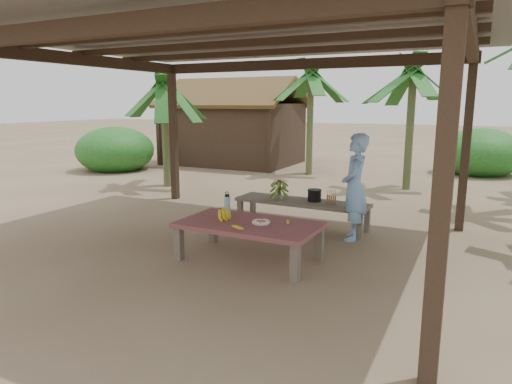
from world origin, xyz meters
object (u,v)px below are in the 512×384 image
at_px(ripe_banana_bunch, 220,213).
at_px(plate, 261,222).
at_px(cooking_pot, 314,196).
at_px(woman, 355,187).
at_px(water_flask, 227,205).
at_px(work_table, 249,227).
at_px(bench, 302,204).

height_order(ripe_banana_bunch, plate, ripe_banana_bunch).
bearing_deg(plate, cooking_pot, 87.17).
bearing_deg(ripe_banana_bunch, plate, 4.68).
bearing_deg(cooking_pot, woman, -24.98).
bearing_deg(plate, water_flask, 158.33).
xyz_separation_m(work_table, plate, (0.16, 0.03, 0.08)).
relative_size(ripe_banana_bunch, woman, 0.18).
bearing_deg(woman, cooking_pot, -125.10).
height_order(bench, plate, plate).
bearing_deg(cooking_pot, work_table, -97.67).
relative_size(plate, cooking_pot, 1.09).
bearing_deg(bench, ripe_banana_bunch, -103.69).
xyz_separation_m(plate, water_flask, (-0.65, 0.26, 0.12)).
distance_m(work_table, woman, 1.84).
bearing_deg(bench, plate, -85.46).
distance_m(ripe_banana_bunch, cooking_pot, 1.99).
xyz_separation_m(bench, water_flask, (-0.54, -1.50, 0.24)).
bearing_deg(bench, cooking_pot, 19.68).
bearing_deg(bench, water_flask, -108.74).
bearing_deg(woman, bench, -116.82).
xyz_separation_m(bench, plate, (0.10, -1.76, 0.12)).
relative_size(bench, woman, 1.39).
relative_size(plate, water_flask, 0.74).
height_order(plate, cooking_pot, cooking_pot).
relative_size(work_table, woman, 1.14).
bearing_deg(water_flask, work_table, -30.22).
xyz_separation_m(bench, ripe_banana_bunch, (-0.48, -1.81, 0.19)).
bearing_deg(ripe_banana_bunch, bench, 75.12).
xyz_separation_m(work_table, bench, (0.06, 1.79, -0.04)).
xyz_separation_m(plate, woman, (0.83, 1.48, 0.28)).
distance_m(work_table, ripe_banana_bunch, 0.45).
height_order(work_table, bench, work_table).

